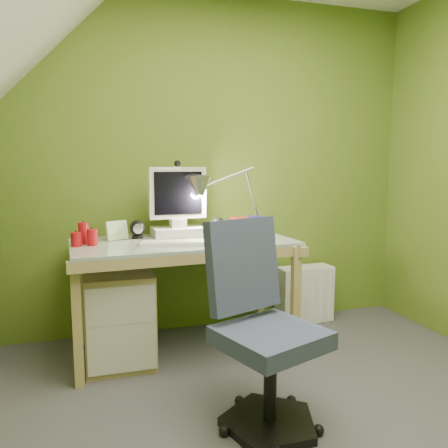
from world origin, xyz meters
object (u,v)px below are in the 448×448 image
object	(u,v)px
monitor	(178,197)
radiator	(305,294)
desk	(184,296)
task_chair	(271,336)
desk_lamp	(242,186)

from	to	relation	value
monitor	radiator	world-z (taller)	monitor
desk	task_chair	bearing A→B (deg)	-81.15
task_chair	radiator	bearing A→B (deg)	36.69
monitor	radiator	xyz separation A→B (m)	(1.00, 0.10, -0.78)
desk	monitor	world-z (taller)	monitor
desk_lamp	task_chair	distance (m)	1.30
desk	task_chair	world-z (taller)	task_chair
monitor	desk_lamp	distance (m)	0.45
monitor	radiator	bearing A→B (deg)	2.78
desk	monitor	xyz separation A→B (m)	(0.00, 0.18, 0.63)
radiator	monitor	bearing A→B (deg)	-178.68
monitor	task_chair	bearing A→B (deg)	-82.22
monitor	radiator	distance (m)	1.27
desk_lamp	task_chair	size ratio (longest dim) A/B	0.75
desk	task_chair	distance (m)	0.96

